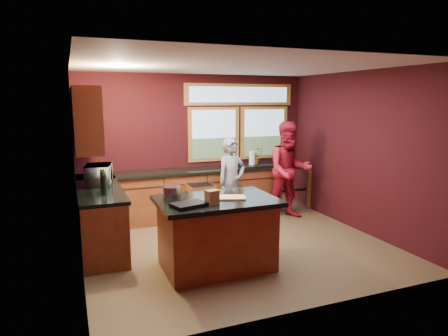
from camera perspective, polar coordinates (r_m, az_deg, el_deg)
floor at (r=6.26m, az=1.89°, el=-11.06°), size 4.50×4.50×0.00m
room_shell at (r=5.96m, az=-4.55°, el=5.63°), size 4.52×4.02×2.71m
back_counter at (r=7.71m, az=-1.73°, el=-3.44°), size 4.50×0.64×0.93m
left_counter at (r=6.47m, az=-17.38°, el=-6.45°), size 0.64×2.30×0.93m
island at (r=5.37m, az=-1.07°, el=-9.24°), size 1.55×1.05×0.95m
person_grey at (r=7.13m, az=1.09°, el=-1.95°), size 0.64×0.49×1.56m
person_red at (r=7.57m, az=9.28°, el=-0.35°), size 1.00×0.84×1.82m
microwave at (r=6.42m, az=-17.46°, el=-0.92°), size 0.46×0.61×0.31m
potted_plant at (r=8.00m, az=4.51°, el=1.68°), size 0.31×0.27×0.35m
paper_towel at (r=7.92m, az=4.02°, el=1.36°), size 0.12×0.12×0.28m
cutting_board at (r=5.26m, az=1.15°, el=-4.23°), size 0.41×0.35×0.02m
stock_pot at (r=5.19m, az=-7.38°, el=-3.57°), size 0.24×0.24×0.18m
paper_bag at (r=4.93m, az=-1.72°, el=-4.21°), size 0.18×0.16×0.18m
black_tray at (r=4.86m, az=-5.06°, el=-5.25°), size 0.46×0.38×0.05m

